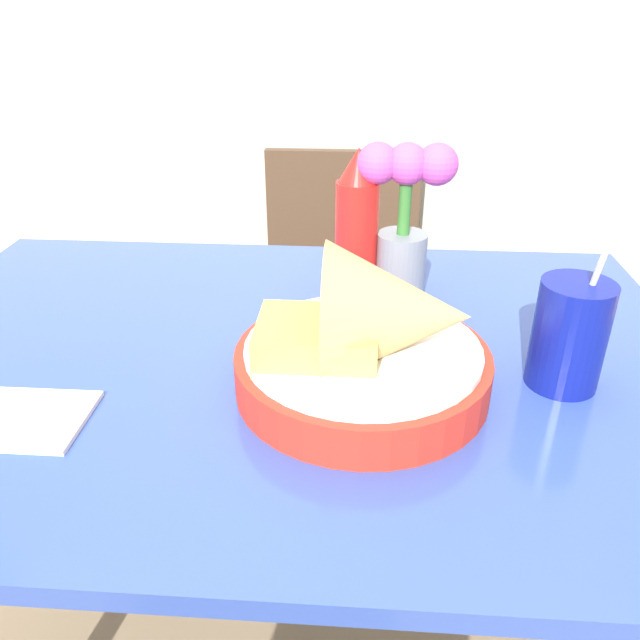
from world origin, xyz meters
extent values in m
cube|color=#334C9E|center=(0.00, 0.00, 0.76)|extent=(1.10, 0.76, 0.02)
cylinder|color=black|center=(-0.49, 0.32, 0.37)|extent=(0.05, 0.05, 0.75)
cylinder|color=black|center=(0.49, 0.32, 0.37)|extent=(0.05, 0.05, 0.75)
cylinder|color=#473323|center=(-0.13, 0.53, 0.21)|extent=(0.03, 0.03, 0.42)
cylinder|color=#473323|center=(0.23, 0.53, 0.21)|extent=(0.03, 0.03, 0.42)
cylinder|color=#473323|center=(-0.13, 0.89, 0.21)|extent=(0.03, 0.03, 0.42)
cylinder|color=#473323|center=(0.23, 0.89, 0.21)|extent=(0.03, 0.03, 0.42)
cube|color=#473323|center=(0.05, 0.71, 0.43)|extent=(0.40, 0.40, 0.02)
cube|color=#473323|center=(0.05, 0.89, 0.64)|extent=(0.40, 0.03, 0.39)
cylinder|color=red|center=(0.11, -0.08, 0.80)|extent=(0.30, 0.30, 0.05)
cylinder|color=white|center=(0.11, -0.08, 0.83)|extent=(0.27, 0.27, 0.01)
cone|color=tan|center=(0.14, -0.08, 0.87)|extent=(0.16, 0.16, 0.16)
cube|color=#E5C14C|center=(0.05, -0.09, 0.84)|extent=(0.13, 0.11, 0.04)
cylinder|color=red|center=(0.09, 0.18, 0.86)|extent=(0.06, 0.06, 0.18)
cone|color=red|center=(0.09, 0.18, 0.97)|extent=(0.06, 0.06, 0.05)
cylinder|color=navy|center=(0.34, -0.05, 0.84)|extent=(0.08, 0.08, 0.13)
cylinder|color=black|center=(0.34, -0.05, 0.83)|extent=(0.08, 0.08, 0.11)
cylinder|color=white|center=(0.36, -0.05, 0.90)|extent=(0.01, 0.08, 0.21)
cylinder|color=gray|center=(0.16, 0.18, 0.82)|extent=(0.07, 0.07, 0.10)
cylinder|color=#33722D|center=(0.16, 0.18, 0.92)|extent=(0.02, 0.02, 0.09)
sphere|color=#D14CB2|center=(0.16, 0.18, 0.98)|extent=(0.06, 0.06, 0.06)
sphere|color=#D14CB2|center=(0.12, 0.18, 0.98)|extent=(0.06, 0.06, 0.06)
sphere|color=#D14CB2|center=(0.20, 0.18, 0.98)|extent=(0.06, 0.06, 0.06)
cube|color=white|center=(-0.26, -0.17, 0.77)|extent=(0.14, 0.11, 0.01)
camera|label=1|loc=(0.10, -0.70, 1.19)|focal=35.00mm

